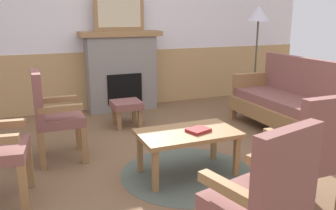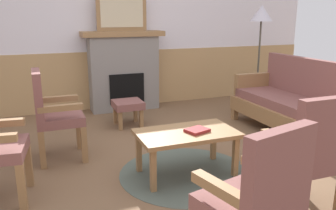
{
  "view_description": "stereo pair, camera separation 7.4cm",
  "coord_description": "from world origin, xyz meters",
  "px_view_note": "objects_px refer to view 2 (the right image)",
  "views": [
    {
      "loc": [
        -1.43,
        -3.11,
        1.53
      ],
      "look_at": [
        0.0,
        0.35,
        0.55
      ],
      "focal_mm": 36.91,
      "sensor_mm": 36.0,
      "label": 1
    },
    {
      "loc": [
        -1.36,
        -3.13,
        1.53
      ],
      "look_at": [
        0.0,
        0.35,
        0.55
      ],
      "focal_mm": 36.91,
      "sensor_mm": 36.0,
      "label": 2
    }
  ],
  "objects_px": {
    "armchair_front_left": "(257,198)",
    "coffee_table": "(187,137)",
    "couch": "(294,105)",
    "floor_lamp_by_couch": "(261,20)",
    "framed_picture": "(122,13)",
    "armchair_near_fireplace": "(52,111)",
    "armchair_front_center": "(310,151)",
    "footstool": "(128,106)",
    "book_on_table": "(197,130)",
    "fireplace": "(124,70)"
  },
  "relations": [
    {
      "from": "coffee_table",
      "to": "armchair_near_fireplace",
      "type": "height_order",
      "value": "armchair_near_fireplace"
    },
    {
      "from": "fireplace",
      "to": "book_on_table",
      "type": "xyz_separation_m",
      "value": [
        0.04,
        -2.66,
        -0.2
      ]
    },
    {
      "from": "framed_picture",
      "to": "footstool",
      "type": "xyz_separation_m",
      "value": [
        -0.18,
        -0.91,
        -1.28
      ]
    },
    {
      "from": "framed_picture",
      "to": "floor_lamp_by_couch",
      "type": "distance_m",
      "value": 2.24
    },
    {
      "from": "coffee_table",
      "to": "armchair_near_fireplace",
      "type": "bearing_deg",
      "value": 144.03
    },
    {
      "from": "framed_picture",
      "to": "armchair_front_left",
      "type": "height_order",
      "value": "framed_picture"
    },
    {
      "from": "couch",
      "to": "armchair_front_left",
      "type": "bearing_deg",
      "value": -134.86
    },
    {
      "from": "couch",
      "to": "footstool",
      "type": "xyz_separation_m",
      "value": [
        -1.93,
        1.12,
        -0.11
      ]
    },
    {
      "from": "armchair_front_left",
      "to": "armchair_front_center",
      "type": "bearing_deg",
      "value": 29.0
    },
    {
      "from": "framed_picture",
      "to": "armchair_near_fireplace",
      "type": "bearing_deg",
      "value": -124.84
    },
    {
      "from": "armchair_near_fireplace",
      "to": "armchair_front_center",
      "type": "distance_m",
      "value": 2.55
    },
    {
      "from": "fireplace",
      "to": "book_on_table",
      "type": "distance_m",
      "value": 2.67
    },
    {
      "from": "floor_lamp_by_couch",
      "to": "couch",
      "type": "bearing_deg",
      "value": -105.89
    },
    {
      "from": "framed_picture",
      "to": "floor_lamp_by_couch",
      "type": "height_order",
      "value": "framed_picture"
    },
    {
      "from": "fireplace",
      "to": "armchair_front_left",
      "type": "bearing_deg",
      "value": -93.77
    },
    {
      "from": "armchair_front_left",
      "to": "armchair_front_center",
      "type": "height_order",
      "value": "same"
    },
    {
      "from": "framed_picture",
      "to": "book_on_table",
      "type": "distance_m",
      "value": 2.88
    },
    {
      "from": "fireplace",
      "to": "coffee_table",
      "type": "height_order",
      "value": "fireplace"
    },
    {
      "from": "couch",
      "to": "floor_lamp_by_couch",
      "type": "height_order",
      "value": "floor_lamp_by_couch"
    },
    {
      "from": "armchair_front_left",
      "to": "coffee_table",
      "type": "bearing_deg",
      "value": 81.29
    },
    {
      "from": "fireplace",
      "to": "coffee_table",
      "type": "xyz_separation_m",
      "value": [
        -0.05,
        -2.61,
        -0.27
      ]
    },
    {
      "from": "footstool",
      "to": "armchair_front_center",
      "type": "bearing_deg",
      "value": -75.71
    },
    {
      "from": "armchair_front_center",
      "to": "floor_lamp_by_couch",
      "type": "distance_m",
      "value": 3.47
    },
    {
      "from": "footstool",
      "to": "coffee_table",
      "type": "bearing_deg",
      "value": -85.46
    },
    {
      "from": "couch",
      "to": "floor_lamp_by_couch",
      "type": "bearing_deg",
      "value": 74.11
    },
    {
      "from": "couch",
      "to": "coffee_table",
      "type": "bearing_deg",
      "value": -161.96
    },
    {
      "from": "fireplace",
      "to": "couch",
      "type": "bearing_deg",
      "value": -49.26
    },
    {
      "from": "coffee_table",
      "to": "floor_lamp_by_couch",
      "type": "distance_m",
      "value": 3.09
    },
    {
      "from": "armchair_near_fireplace",
      "to": "book_on_table",
      "type": "bearing_deg",
      "value": -35.39
    },
    {
      "from": "fireplace",
      "to": "armchair_front_left",
      "type": "height_order",
      "value": "fireplace"
    },
    {
      "from": "framed_picture",
      "to": "armchair_front_center",
      "type": "xyz_separation_m",
      "value": [
        0.51,
        -3.62,
        -1.02
      ]
    },
    {
      "from": "armchair_near_fireplace",
      "to": "floor_lamp_by_couch",
      "type": "xyz_separation_m",
      "value": [
        3.35,
        1.07,
        0.91
      ]
    },
    {
      "from": "book_on_table",
      "to": "armchair_front_center",
      "type": "xyz_separation_m",
      "value": [
        0.47,
        -0.96,
        0.08
      ]
    },
    {
      "from": "couch",
      "to": "floor_lamp_by_couch",
      "type": "distance_m",
      "value": 1.75
    },
    {
      "from": "fireplace",
      "to": "footstool",
      "type": "distance_m",
      "value": 1.0
    },
    {
      "from": "coffee_table",
      "to": "book_on_table",
      "type": "xyz_separation_m",
      "value": [
        0.09,
        -0.05,
        0.07
      ]
    },
    {
      "from": "couch",
      "to": "coffee_table",
      "type": "distance_m",
      "value": 1.89
    },
    {
      "from": "armchair_front_left",
      "to": "couch",
      "type": "bearing_deg",
      "value": 45.14
    },
    {
      "from": "fireplace",
      "to": "armchair_front_left",
      "type": "relative_size",
      "value": 1.33
    },
    {
      "from": "footstool",
      "to": "floor_lamp_by_couch",
      "type": "distance_m",
      "value": 2.6
    },
    {
      "from": "coffee_table",
      "to": "footstool",
      "type": "xyz_separation_m",
      "value": [
        -0.14,
        1.7,
        -0.1
      ]
    },
    {
      "from": "framed_picture",
      "to": "book_on_table",
      "type": "xyz_separation_m",
      "value": [
        0.04,
        -2.66,
        -1.1
      ]
    },
    {
      "from": "coffee_table",
      "to": "armchair_front_left",
      "type": "bearing_deg",
      "value": -98.71
    },
    {
      "from": "coffee_table",
      "to": "book_on_table",
      "type": "height_order",
      "value": "book_on_table"
    },
    {
      "from": "framed_picture",
      "to": "armchair_front_left",
      "type": "distance_m",
      "value": 4.19
    },
    {
      "from": "fireplace",
      "to": "armchair_near_fireplace",
      "type": "relative_size",
      "value": 1.33
    },
    {
      "from": "coffee_table",
      "to": "armchair_near_fireplace",
      "type": "relative_size",
      "value": 0.98
    },
    {
      "from": "couch",
      "to": "footstool",
      "type": "relative_size",
      "value": 4.5
    },
    {
      "from": "couch",
      "to": "book_on_table",
      "type": "height_order",
      "value": "couch"
    },
    {
      "from": "framed_picture",
      "to": "book_on_table",
      "type": "height_order",
      "value": "framed_picture"
    }
  ]
}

